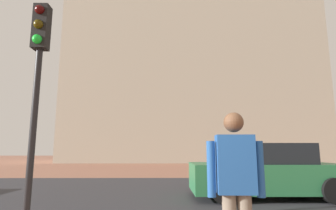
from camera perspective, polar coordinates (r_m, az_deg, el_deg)
name	(u,v)px	position (r m, az deg, el deg)	size (l,w,h in m)	color
ground_plane	(162,182)	(11.73, -1.32, -15.97)	(120.00, 120.00, 0.00)	#93604C
street_asphalt_strip	(161,189)	(9.71, -1.50, -17.30)	(120.00, 7.77, 0.00)	#2D2D33
landmark_building	(191,71)	(35.42, 4.78, 7.09)	(29.81, 11.43, 35.37)	#B2A893
person_skater	(236,184)	(3.10, 14.07, -15.79)	(0.61, 0.31, 1.73)	#706656
car_green	(265,172)	(8.42, 19.67, -13.05)	(4.17, 2.09, 1.51)	#287042
traffic_light_pole	(38,65)	(5.75, -25.69, 7.57)	(0.28, 0.34, 4.14)	black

